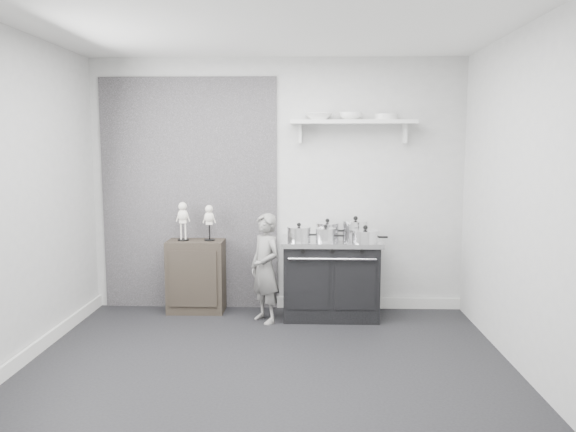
# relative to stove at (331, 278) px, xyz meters

# --- Properties ---
(ground) EXTENTS (4.00, 4.00, 0.00)m
(ground) POSITION_rel_stove_xyz_m (-0.57, -1.48, -0.41)
(ground) COLOR black
(ground) RESTS_ON ground
(room_shell) EXTENTS (4.02, 3.62, 2.71)m
(room_shell) POSITION_rel_stove_xyz_m (-0.66, -1.33, 1.23)
(room_shell) COLOR beige
(room_shell) RESTS_ON ground
(wall_shelf) EXTENTS (1.30, 0.26, 0.24)m
(wall_shelf) POSITION_rel_stove_xyz_m (0.23, 0.20, 1.60)
(wall_shelf) COLOR silver
(wall_shelf) RESTS_ON room_shell
(stove) EXTENTS (1.02, 0.64, 0.82)m
(stove) POSITION_rel_stove_xyz_m (0.00, 0.00, 0.00)
(stove) COLOR black
(stove) RESTS_ON ground
(side_cabinet) EXTENTS (0.60, 0.35, 0.77)m
(side_cabinet) POSITION_rel_stove_xyz_m (-1.43, 0.13, -0.02)
(side_cabinet) COLOR black
(side_cabinet) RESTS_ON ground
(child) EXTENTS (0.46, 0.48, 1.10)m
(child) POSITION_rel_stove_xyz_m (-0.67, -0.20, 0.14)
(child) COLOR slate
(child) RESTS_ON ground
(pot_front_left) EXTENTS (0.32, 0.24, 0.19)m
(pot_front_left) POSITION_rel_stove_xyz_m (-0.33, -0.12, 0.48)
(pot_front_left) COLOR white
(pot_front_left) RESTS_ON stove
(pot_back_left) EXTENTS (0.34, 0.25, 0.20)m
(pot_back_left) POSITION_rel_stove_xyz_m (-0.03, 0.13, 0.48)
(pot_back_left) COLOR white
(pot_back_left) RESTS_ON stove
(pot_back_right) EXTENTS (0.36, 0.27, 0.23)m
(pot_back_right) POSITION_rel_stove_xyz_m (0.26, 0.08, 0.50)
(pot_back_right) COLOR white
(pot_back_right) RESTS_ON stove
(pot_front_right) EXTENTS (0.36, 0.27, 0.18)m
(pot_front_right) POSITION_rel_stove_xyz_m (0.33, -0.19, 0.47)
(pot_front_right) COLOR white
(pot_front_right) RESTS_ON stove
(pot_front_center) EXTENTS (0.29, 0.21, 0.17)m
(pot_front_center) POSITION_rel_stove_xyz_m (-0.06, -0.13, 0.47)
(pot_front_center) COLOR white
(pot_front_center) RESTS_ON stove
(skeleton_full) EXTENTS (0.13, 0.09, 0.47)m
(skeleton_full) POSITION_rel_stove_xyz_m (-1.56, 0.13, 0.60)
(skeleton_full) COLOR silver
(skeleton_full) RESTS_ON side_cabinet
(skeleton_torso) EXTENTS (0.12, 0.08, 0.44)m
(skeleton_torso) POSITION_rel_stove_xyz_m (-1.28, 0.13, 0.58)
(skeleton_torso) COLOR silver
(skeleton_torso) RESTS_ON side_cabinet
(bowl_large) EXTENTS (0.28, 0.28, 0.07)m
(bowl_large) POSITION_rel_stove_xyz_m (-0.13, 0.19, 1.66)
(bowl_large) COLOR white
(bowl_large) RESTS_ON wall_shelf
(bowl_small) EXTENTS (0.24, 0.24, 0.08)m
(bowl_small) POSITION_rel_stove_xyz_m (0.20, 0.19, 1.67)
(bowl_small) COLOR white
(bowl_small) RESTS_ON wall_shelf
(plate_stack) EXTENTS (0.24, 0.24, 0.06)m
(plate_stack) POSITION_rel_stove_xyz_m (0.57, 0.19, 1.66)
(plate_stack) COLOR silver
(plate_stack) RESTS_ON wall_shelf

